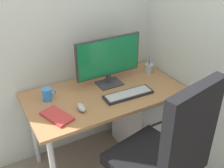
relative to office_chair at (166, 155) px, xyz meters
name	(u,v)px	position (x,y,z in m)	size (l,w,h in m)	color
ground_plane	(106,157)	(-0.07, 0.70, -0.58)	(8.00, 8.00, 0.00)	slate
desk	(105,100)	(-0.07, 0.70, 0.04)	(1.25, 0.66, 0.70)	#996B42
office_chair	(166,155)	(0.00, 0.00, 0.00)	(0.65, 0.64, 1.15)	black
filing_cabinet	(143,118)	(0.33, 0.69, -0.28)	(0.39, 0.50, 0.60)	#B2B5BA
monitor	(109,59)	(0.03, 0.81, 0.35)	(0.57, 0.16, 0.41)	#333338
keyboard	(128,94)	(0.07, 0.56, 0.13)	(0.40, 0.14, 0.02)	black
mouse	(81,107)	(-0.33, 0.56, 0.14)	(0.05, 0.11, 0.04)	#9EA0A5
pen_holder	(149,68)	(0.44, 0.81, 0.16)	(0.07, 0.07, 0.17)	#9EA0A5
notebook	(57,116)	(-0.52, 0.57, 0.13)	(0.13, 0.24, 0.02)	#B23333
coffee_mug	(47,94)	(-0.50, 0.81, 0.17)	(0.11, 0.07, 0.10)	#337FD8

